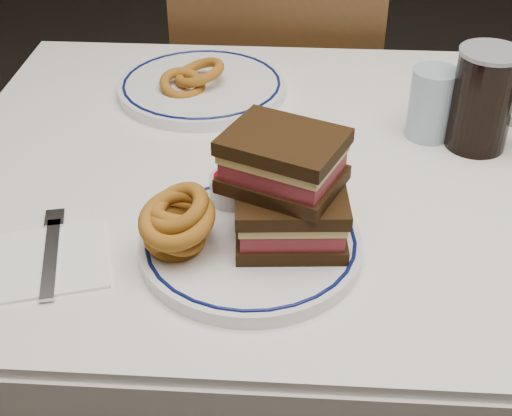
# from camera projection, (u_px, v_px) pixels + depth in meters

# --- Properties ---
(dining_table) EXTENTS (1.27, 0.87, 0.75)m
(dining_table) POSITION_uv_depth(u_px,v_px,m) (361.00, 219.00, 1.12)
(dining_table) COLOR white
(dining_table) RESTS_ON floor
(chair_far) EXTENTS (0.46, 0.46, 0.98)m
(chair_far) POSITION_uv_depth(u_px,v_px,m) (278.00, 99.00, 1.72)
(chair_far) COLOR #3F2814
(chair_far) RESTS_ON floor
(main_plate) EXTENTS (0.28, 0.28, 0.02)m
(main_plate) POSITION_uv_depth(u_px,v_px,m) (251.00, 244.00, 0.89)
(main_plate) COLOR white
(main_plate) RESTS_ON dining_table
(reuben_sandwich) EXTENTS (0.16, 0.15, 0.14)m
(reuben_sandwich) POSITION_uv_depth(u_px,v_px,m) (287.00, 189.00, 0.85)
(reuben_sandwich) COLOR black
(reuben_sandwich) RESTS_ON main_plate
(onion_rings_main) EXTENTS (0.10, 0.11, 0.10)m
(onion_rings_main) POSITION_uv_depth(u_px,v_px,m) (176.00, 222.00, 0.85)
(onion_rings_main) COLOR brown
(onion_rings_main) RESTS_ON main_plate
(ketchup_ramekin) EXTENTS (0.06, 0.06, 0.04)m
(ketchup_ramekin) POSITION_uv_depth(u_px,v_px,m) (233.00, 187.00, 0.94)
(ketchup_ramekin) COLOR silver
(ketchup_ramekin) RESTS_ON main_plate
(beer_mug) EXTENTS (0.14, 0.09, 0.16)m
(beer_mug) POSITION_uv_depth(u_px,v_px,m) (485.00, 99.00, 1.06)
(beer_mug) COLOR black
(beer_mug) RESTS_ON dining_table
(water_glass) EXTENTS (0.07, 0.07, 0.11)m
(water_glass) POSITION_uv_depth(u_px,v_px,m) (431.00, 104.00, 1.10)
(water_glass) COLOR #9CB4C9
(water_glass) RESTS_ON dining_table
(far_plate) EXTENTS (0.29, 0.29, 0.02)m
(far_plate) POSITION_uv_depth(u_px,v_px,m) (202.00, 86.00, 1.25)
(far_plate) COLOR white
(far_plate) RESTS_ON dining_table
(onion_rings_far) EXTENTS (0.11, 0.11, 0.06)m
(onion_rings_far) POSITION_uv_depth(u_px,v_px,m) (192.00, 77.00, 1.23)
(onion_rings_far) COLOR brown
(onion_rings_far) RESTS_ON far_plate
(napkin_fork) EXTENTS (0.17, 0.19, 0.01)m
(napkin_fork) POSITION_uv_depth(u_px,v_px,m) (51.00, 258.00, 0.88)
(napkin_fork) COLOR white
(napkin_fork) RESTS_ON dining_table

